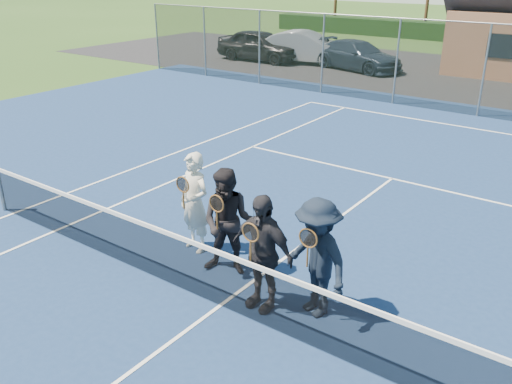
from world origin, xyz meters
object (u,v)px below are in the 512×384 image
car_a (260,45)px  car_c (357,55)px  player_a (195,203)px  car_b (305,47)px  player_d (317,258)px  player_c (262,252)px  player_b (228,222)px  tennis_net (220,276)px

car_a → car_c: 5.33m
car_a → player_a: size_ratio=2.59×
car_b → player_d: (11.34, -18.36, 0.13)m
car_c → player_c: 20.09m
car_c → player_b: 19.29m
car_b → tennis_net: bearing=-163.6°
car_c → player_c: (7.65, -18.58, 0.24)m
tennis_net → car_b: bearing=118.0°
player_a → player_c: bearing=-20.5°
car_c → tennis_net: bearing=-145.4°
car_c → player_b: player_b is taller
player_c → player_b: bearing=154.8°
car_b → player_a: (8.67, -17.95, 0.13)m
player_a → player_c: size_ratio=1.00×
tennis_net → player_d: bearing=30.4°
player_b → player_d: same height
car_a → tennis_net: (12.47, -18.36, -0.26)m
car_a → player_b: 21.20m
car_a → player_c: size_ratio=2.59×
player_a → tennis_net: bearing=-37.2°
tennis_net → player_a: 1.88m
player_c → player_a: bearing=159.5°
tennis_net → player_c: 0.73m
player_c → car_a: bearing=125.8°
car_b → player_b: player_b is taller
player_d → car_b: bearing=121.7°
player_a → player_c: (1.95, -0.73, -0.00)m
player_d → player_b: bearing=175.1°
player_c → player_d: (0.72, 0.32, -0.00)m
player_a → car_b: bearing=115.8°
car_c → player_a: size_ratio=2.60×
player_c → car_b: bearing=119.6°
car_a → car_c: bearing=-84.3°
player_b → player_d: 1.73m
player_b → player_c: 1.10m
tennis_net → player_a: bearing=142.8°
player_c → tennis_net: bearing=-141.3°
tennis_net → player_d: 1.45m
tennis_net → car_c: bearing=110.7°
car_a → car_c: car_a is taller
car_a → player_c: (12.95, -17.97, 0.13)m
car_b → car_a: bearing=95.3°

